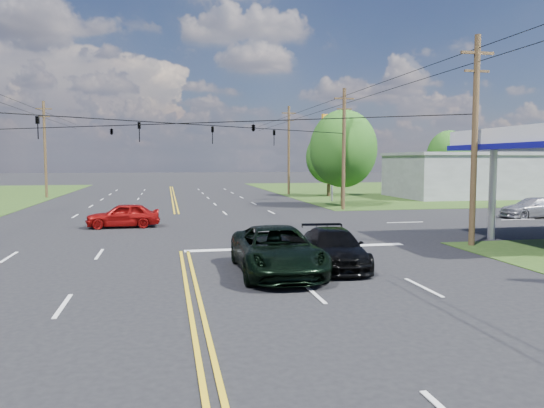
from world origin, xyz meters
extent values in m
plane|color=black|center=(0.00, 12.00, 0.00)|extent=(280.00, 280.00, 0.00)
cube|color=#223F14|center=(35.00, 44.00, 0.00)|extent=(46.00, 48.00, 0.03)
cube|color=silver|center=(5.00, 4.00, 0.00)|extent=(10.00, 0.50, 0.02)
cube|color=slate|center=(30.00, 32.00, 2.20)|extent=(14.00, 10.00, 4.40)
cylinder|color=#A5A5AA|center=(15.00, 4.50, 2.33)|extent=(0.36, 0.36, 4.65)
cylinder|color=#3F271A|center=(13.00, 3.00, 4.75)|extent=(0.28, 0.28, 9.50)
cube|color=#3F271A|center=(13.00, 3.00, 8.70)|extent=(1.60, 0.12, 0.12)
cube|color=#3F271A|center=(13.00, 3.00, 7.90)|extent=(1.20, 0.10, 0.10)
cylinder|color=#3F271A|center=(13.00, 21.00, 4.75)|extent=(0.28, 0.28, 9.50)
cube|color=#3F271A|center=(13.00, 21.00, 8.70)|extent=(1.60, 0.12, 0.12)
cube|color=#3F271A|center=(13.00, 21.00, 7.90)|extent=(1.20, 0.10, 0.10)
cylinder|color=#3F271A|center=(-13.00, 40.00, 5.00)|extent=(0.28, 0.28, 10.00)
cube|color=#3F271A|center=(-13.00, 40.00, 9.20)|extent=(1.60, 0.12, 0.12)
cube|color=#3F271A|center=(-13.00, 40.00, 8.40)|extent=(1.20, 0.10, 0.10)
cylinder|color=#3F271A|center=(13.00, 40.00, 5.00)|extent=(0.28, 0.28, 10.00)
cube|color=#3F271A|center=(13.00, 40.00, 9.20)|extent=(1.60, 0.12, 0.12)
cube|color=#3F271A|center=(13.00, 40.00, 8.40)|extent=(1.20, 0.10, 0.10)
imported|color=black|center=(-6.50, 7.50, 5.42)|extent=(0.17, 0.21, 1.05)
imported|color=black|center=(-2.08, 10.56, 5.42)|extent=(0.17, 0.21, 1.05)
imported|color=black|center=(2.08, 13.44, 5.42)|extent=(0.17, 0.21, 1.05)
imported|color=black|center=(6.50, 16.50, 5.42)|extent=(0.17, 0.21, 1.05)
imported|color=black|center=(-3.90, 14.70, 5.70)|extent=(1.24, 0.26, 0.50)
imported|color=black|center=(3.90, 9.30, 5.70)|extent=(1.24, 0.26, 0.50)
cylinder|color=black|center=(13.00, 10.00, 8.90)|extent=(0.04, 100.00, 0.04)
cylinder|color=black|center=(13.00, 10.00, 8.30)|extent=(0.04, 100.00, 0.04)
cylinder|color=#3F271A|center=(14.00, 24.00, 1.65)|extent=(0.36, 0.36, 3.30)
ellipsoid|color=#134816|center=(14.00, 24.00, 4.88)|extent=(5.70, 5.70, 6.60)
cylinder|color=#3F271A|center=(16.50, 36.00, 1.43)|extent=(0.36, 0.36, 2.86)
ellipsoid|color=#134816|center=(16.50, 36.00, 4.23)|extent=(4.94, 4.94, 5.72)
cylinder|color=#3F271A|center=(34.00, 42.00, 1.54)|extent=(0.36, 0.36, 3.08)
ellipsoid|color=#134816|center=(34.00, 42.00, 4.55)|extent=(5.32, 5.32, 6.16)
imported|color=black|center=(3.00, -1.13, 0.81)|extent=(2.81, 5.91, 1.63)
imported|color=black|center=(5.29, -0.38, 0.70)|extent=(2.37, 4.96, 1.39)
imported|color=maroon|center=(-3.21, 13.00, 0.71)|extent=(4.24, 1.81, 1.43)
imported|color=#ACABB0|center=(23.89, 13.00, 0.69)|extent=(4.86, 2.22, 1.38)
cylinder|color=#A5A5AA|center=(14.74, 29.35, 4.12)|extent=(0.20, 0.20, 8.23)
cube|color=#FBA11A|center=(14.74, 29.35, 7.63)|extent=(2.26, 0.78, 1.13)
camera|label=1|loc=(-0.72, -18.82, 3.94)|focal=35.00mm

